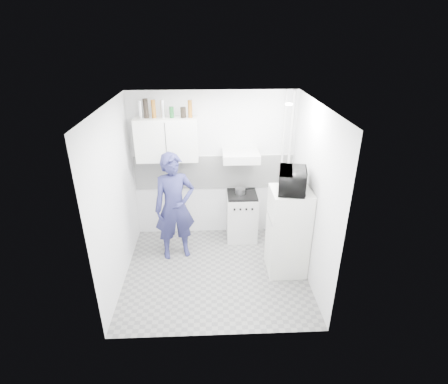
{
  "coord_description": "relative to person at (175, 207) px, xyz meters",
  "views": [
    {
      "loc": [
        -0.07,
        -4.44,
        3.49
      ],
      "look_at": [
        0.14,
        0.3,
        1.25
      ],
      "focal_mm": 28.0,
      "sensor_mm": 36.0,
      "label": 1
    }
  ],
  "objects": [
    {
      "name": "bottle_c",
      "position": [
        -0.29,
        0.56,
        1.44
      ],
      "size": [
        0.07,
        0.07,
        0.28
      ],
      "primitive_type": "cylinder",
      "color": "brown",
      "rests_on": "upper_cabinet"
    },
    {
      "name": "stove_top",
      "position": [
        1.12,
        0.49,
        -0.04
      ],
      "size": [
        0.51,
        0.51,
        0.03
      ],
      "primitive_type": "cube",
      "color": "black",
      "rests_on": "stove"
    },
    {
      "name": "ceiling",
      "position": [
        0.63,
        -0.51,
        1.7
      ],
      "size": [
        2.8,
        2.8,
        0.0
      ],
      "primitive_type": "plane",
      "color": "white",
      "rests_on": "wall_back"
    },
    {
      "name": "fridge",
      "position": [
        1.73,
        -0.48,
        -0.21
      ],
      "size": [
        0.58,
        0.58,
        1.38
      ],
      "primitive_type": "cube",
      "rotation": [
        0.0,
        0.0,
        0.01
      ],
      "color": "white",
      "rests_on": "floor"
    },
    {
      "name": "stove",
      "position": [
        1.12,
        0.49,
        -0.48
      ],
      "size": [
        0.53,
        0.53,
        0.85
      ],
      "primitive_type": "cube",
      "color": "silver",
      "rests_on": "floor"
    },
    {
      "name": "ceiling_spot_fixture",
      "position": [
        1.63,
        -0.31,
        1.67
      ],
      "size": [
        0.1,
        0.1,
        0.02
      ],
      "primitive_type": "cylinder",
      "color": "white",
      "rests_on": "ceiling"
    },
    {
      "name": "wall_back",
      "position": [
        0.63,
        0.74,
        0.4
      ],
      "size": [
        2.8,
        0.0,
        2.8
      ],
      "primitive_type": "plane",
      "rotation": [
        1.57,
        0.0,
        0.0
      ],
      "color": "silver",
      "rests_on": "floor"
    },
    {
      "name": "range_hood",
      "position": [
        1.08,
        0.49,
        0.67
      ],
      "size": [
        0.6,
        0.5,
        0.14
      ],
      "primitive_type": "cube",
      "color": "silver",
      "rests_on": "wall_back"
    },
    {
      "name": "upper_cabinet",
      "position": [
        -0.12,
        0.56,
        0.95
      ],
      "size": [
        1.0,
        0.35,
        0.7
      ],
      "primitive_type": "cube",
      "color": "white",
      "rests_on": "wall_back"
    },
    {
      "name": "bottle_e",
      "position": [
        0.28,
        0.56,
        1.44
      ],
      "size": [
        0.07,
        0.07,
        0.27
      ],
      "primitive_type": "cylinder",
      "color": "brown",
      "rests_on": "upper_cabinet"
    },
    {
      "name": "pipe_a",
      "position": [
        1.93,
        0.66,
        0.4
      ],
      "size": [
        0.05,
        0.05,
        2.6
      ],
      "primitive_type": "cylinder",
      "color": "silver",
      "rests_on": "floor"
    },
    {
      "name": "pipe_b",
      "position": [
        1.81,
        0.66,
        0.4
      ],
      "size": [
        0.04,
        0.04,
        2.6
      ],
      "primitive_type": "cylinder",
      "color": "silver",
      "rests_on": "floor"
    },
    {
      "name": "canister_b",
      "position": [
        0.17,
        0.56,
        1.38
      ],
      "size": [
        0.09,
        0.09,
        0.17
      ],
      "primitive_type": "cylinder",
      "color": "black",
      "rests_on": "upper_cabinet"
    },
    {
      "name": "wall_right",
      "position": [
        2.03,
        -0.51,
        0.4
      ],
      "size": [
        0.0,
        2.6,
        2.6
      ],
      "primitive_type": "plane",
      "rotation": [
        1.57,
        0.0,
        -1.57
      ],
      "color": "silver",
      "rests_on": "floor"
    },
    {
      "name": "bottle_b",
      "position": [
        -0.41,
        0.56,
        1.45
      ],
      "size": [
        0.08,
        0.08,
        0.3
      ],
      "primitive_type": "cylinder",
      "color": "black",
      "rests_on": "upper_cabinet"
    },
    {
      "name": "person",
      "position": [
        0.0,
        0.0,
        0.0
      ],
      "size": [
        0.74,
        0.58,
        1.8
      ],
      "primitive_type": "imported",
      "rotation": [
        0.0,
        0.0,
        0.26
      ],
      "color": "#22244F",
      "rests_on": "floor"
    },
    {
      "name": "backsplash",
      "position": [
        0.63,
        0.72,
        0.3
      ],
      "size": [
        2.74,
        0.03,
        0.6
      ],
      "primitive_type": "cube",
      "color": "white",
      "rests_on": "wall_back"
    },
    {
      "name": "saucepan",
      "position": [
        1.09,
        0.51,
        0.03
      ],
      "size": [
        0.18,
        0.18,
        0.1
      ],
      "primitive_type": "cylinder",
      "color": "silver",
      "rests_on": "stove_top"
    },
    {
      "name": "bottle_d",
      "position": [
        -0.15,
        0.56,
        1.44
      ],
      "size": [
        0.06,
        0.06,
        0.28
      ],
      "primitive_type": "cylinder",
      "color": "silver",
      "rests_on": "upper_cabinet"
    },
    {
      "name": "bottle_a",
      "position": [
        -0.49,
        0.56,
        1.44
      ],
      "size": [
        0.06,
        0.06,
        0.27
      ],
      "primitive_type": "cylinder",
      "color": "silver",
      "rests_on": "upper_cabinet"
    },
    {
      "name": "microwave",
      "position": [
        1.73,
        -0.48,
        0.63
      ],
      "size": [
        0.63,
        0.49,
        0.31
      ],
      "primitive_type": "imported",
      "rotation": [
        0.0,
        0.0,
        1.36
      ],
      "color": "black",
      "rests_on": "fridge"
    },
    {
      "name": "wall_left",
      "position": [
        -0.77,
        -0.51,
        0.4
      ],
      "size": [
        0.0,
        2.6,
        2.6
      ],
      "primitive_type": "plane",
      "rotation": [
        1.57,
        0.0,
        1.57
      ],
      "color": "silver",
      "rests_on": "floor"
    },
    {
      "name": "canister_a",
      "position": [
        -0.01,
        0.56,
        1.39
      ],
      "size": [
        0.07,
        0.07,
        0.17
      ],
      "primitive_type": "cylinder",
      "color": "#144C1E",
      "rests_on": "upper_cabinet"
    },
    {
      "name": "floor",
      "position": [
        0.63,
        -0.51,
        -0.9
      ],
      "size": [
        2.8,
        2.8,
        0.0
      ],
      "primitive_type": "plane",
      "color": "slate",
      "rests_on": "ground"
    }
  ]
}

